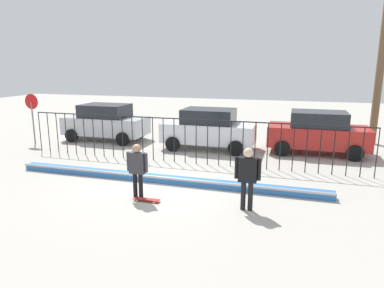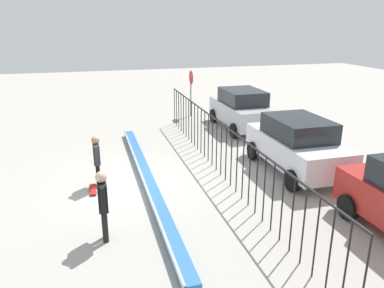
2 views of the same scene
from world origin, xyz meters
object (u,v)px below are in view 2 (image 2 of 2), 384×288
Objects in this scene: parked_car_silver at (242,109)px; camera_operator at (103,200)px; skateboarder at (97,157)px; parked_car_white at (297,144)px; stop_sign at (191,87)px; skateboard at (93,189)px.

camera_operator is at bearing -35.93° from parked_car_silver.
camera_operator is (3.24, 0.03, 0.06)m from skateboarder.
parked_car_white is (5.65, -0.33, 0.00)m from parked_car_silver.
stop_sign reaches higher than skateboarder.
skateboard is 9.12m from parked_car_silver.
parked_car_silver is at bearing -26.19° from camera_operator.
parked_car_silver is 5.66m from parked_car_white.
camera_operator is 0.71× the size of stop_sign.
skateboarder is at bearing 159.28° from skateboard.
skateboard is at bearing -33.60° from skateboarder.
skateboarder is at bearing -95.71° from parked_car_white.
skateboarder is 0.39× the size of parked_car_white.
stop_sign reaches higher than skateboard.
parked_car_white reaches higher than skateboarder.
skateboarder is 0.66× the size of stop_sign.
parked_car_white is at bearing 80.69° from skateboarder.
stop_sign reaches higher than camera_operator.
camera_operator is at bearing -4.41° from skateboarder.
skateboarder is 3.24m from camera_operator.
parked_car_silver is at bearing 175.31° from parked_car_white.
skateboarder is 2.07× the size of skateboard.
camera_operator is 12.65m from stop_sign.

